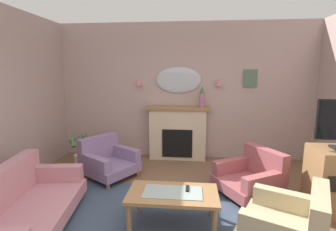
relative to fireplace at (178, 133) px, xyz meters
name	(u,v)px	position (x,y,z in m)	size (l,w,h in m)	color
wall_back	(185,91)	(0.13, 0.22, 0.89)	(6.44, 0.10, 2.91)	#B29993
patterned_rug	(176,230)	(0.13, -2.54, -0.56)	(3.20, 2.40, 0.01)	#38475B
fireplace	(178,133)	(0.00, 0.00, 0.00)	(1.36, 0.36, 1.16)	beige
mantel_vase_centre	(202,97)	(0.50, -0.03, 0.80)	(0.11, 0.11, 0.44)	#9E6084
wall_mirror	(178,80)	(0.00, 0.14, 1.14)	(0.96, 0.06, 0.56)	#B2BCC6
wall_sconce_left	(139,82)	(-0.85, 0.09, 1.09)	(0.14, 0.14, 0.14)	#D17066
wall_sconce_right	(219,83)	(0.85, 0.09, 1.09)	(0.14, 0.14, 0.14)	#D17066
framed_picture	(250,78)	(1.50, 0.15, 1.18)	(0.28, 0.03, 0.36)	#4C6B56
coffee_table	(173,197)	(0.09, -2.43, -0.19)	(1.10, 0.60, 0.45)	olive
tv_remote	(187,189)	(0.26, -2.34, -0.12)	(0.04, 0.16, 0.02)	black
floral_couch	(21,206)	(-1.70, -2.72, -0.25)	(1.08, 1.81, 0.76)	#B77A84
armchair_near_fireplace	(107,160)	(-1.22, -1.04, -0.27)	(1.12, 1.12, 0.71)	gray
armchair_beside_couch	(252,176)	(1.24, -1.52, -0.27)	(1.11, 1.10, 0.71)	#934C51
armchair_by_coffee_table	(290,222)	(1.37, -2.71, -0.27)	(1.09, 1.08, 0.71)	tan
potted_plant_small_fern	(80,148)	(-1.98, -0.53, -0.24)	(0.45, 0.45, 0.70)	silver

